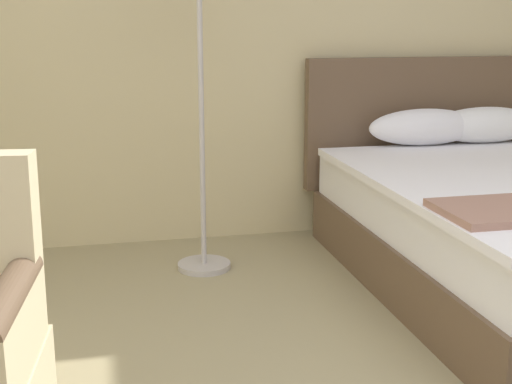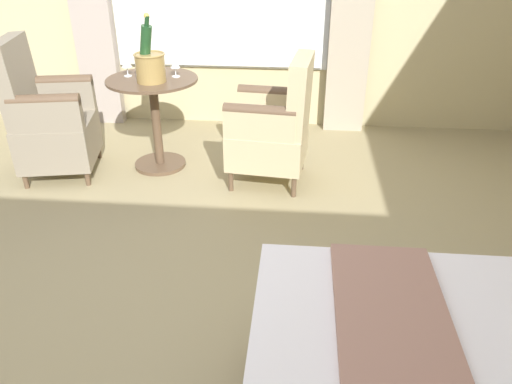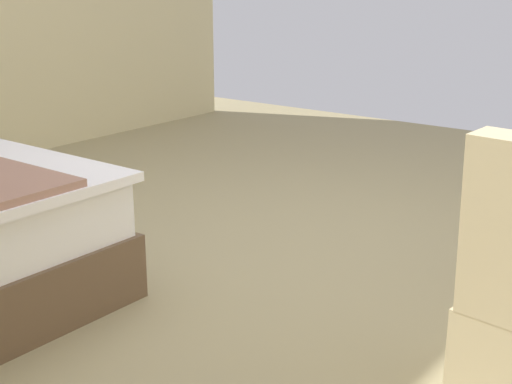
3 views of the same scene
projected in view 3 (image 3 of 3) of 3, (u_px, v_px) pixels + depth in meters
ground_plane at (260, 261)px, 3.48m from camera, size 7.17×7.17×0.00m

